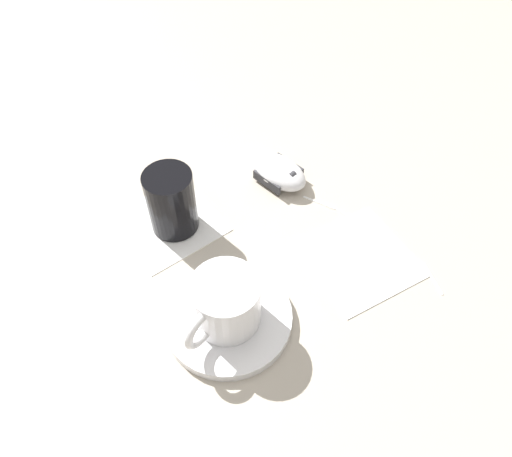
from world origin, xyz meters
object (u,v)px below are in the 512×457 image
(drinking_glass, at_px, (171,202))
(saucer, at_px, (228,318))
(coffee_cup, at_px, (225,303))
(computer_mouse, at_px, (279,172))

(drinking_glass, bearing_deg, saucer, 98.61)
(saucer, relative_size, coffee_cup, 1.54)
(saucer, distance_m, computer_mouse, 0.25)
(coffee_cup, distance_m, drinking_glass, 0.17)
(coffee_cup, height_order, drinking_glass, drinking_glass)
(coffee_cup, bearing_deg, saucer, -129.33)
(drinking_glass, bearing_deg, computer_mouse, -167.63)
(saucer, distance_m, drinking_glass, 0.18)
(saucer, height_order, coffee_cup, coffee_cup)
(coffee_cup, height_order, computer_mouse, coffee_cup)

